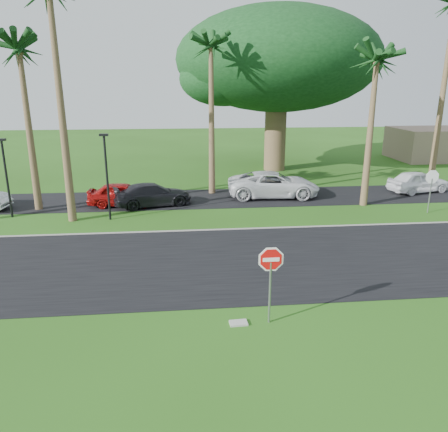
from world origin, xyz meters
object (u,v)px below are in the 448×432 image
car_red (123,194)px  car_dark (153,195)px  stop_sign_near (271,269)px  stop_sign_far (432,182)px  car_pickup (418,182)px  car_minivan (274,185)px

car_red → car_dark: size_ratio=0.89×
car_red → stop_sign_near: bearing=-155.7°
stop_sign_near → stop_sign_far: size_ratio=1.00×
car_pickup → stop_sign_near: bearing=126.0°
stop_sign_far → car_minivan: 9.30m
car_red → car_minivan: size_ratio=0.70×
car_pickup → car_dark: bearing=82.0°
car_red → car_dark: car_red is taller
stop_sign_near → stop_sign_far: same height
stop_sign_near → car_minivan: (3.41, 15.50, -0.95)m
stop_sign_far → car_red: bearing=-10.6°
stop_sign_far → car_minivan: bearing=-29.1°
car_minivan → car_pickup: bearing=-85.1°
stop_sign_far → car_dark: 16.16m
stop_sign_near → car_pickup: bearing=49.5°
car_minivan → stop_sign_near: bearing=170.8°
car_pickup → stop_sign_far: bearing=143.9°
stop_sign_far → car_minivan: size_ratio=0.44×
car_minivan → stop_sign_far: bearing=-115.8°
stop_sign_far → stop_sign_near: bearing=43.7°
stop_sign_far → car_red: size_ratio=0.63×
car_minivan → car_pickup: size_ratio=1.38×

